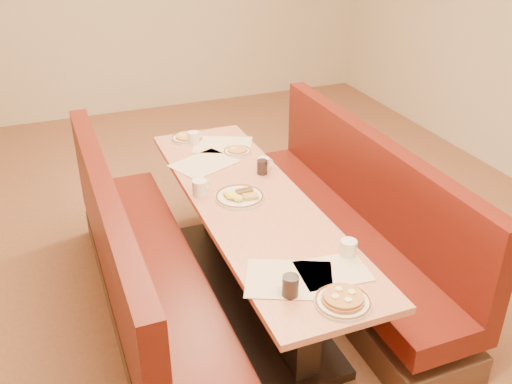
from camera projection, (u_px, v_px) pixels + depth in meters
name	position (u px, v px, depth m)	size (l,w,h in m)	color
ground	(252.00, 295.00, 3.95)	(8.00, 8.00, 0.00)	#9E6647
room_envelope	(251.00, 7.00, 3.04)	(6.04, 8.04, 2.82)	beige
diner_table	(252.00, 250.00, 3.78)	(0.70, 2.50, 0.75)	black
booth_left	(142.00, 276.00, 3.55)	(0.55, 2.50, 1.05)	#4C3326
booth_right	(348.00, 230.00, 4.02)	(0.55, 2.50, 1.05)	#4C3326
placemat_near_left	(289.00, 279.00, 2.88)	(0.44, 0.33, 0.00)	beige
placemat_near_right	(333.00, 271.00, 2.94)	(0.36, 0.27, 0.00)	beige
placemat_far_left	(204.00, 163.00, 4.07)	(0.43, 0.32, 0.00)	beige
placemat_far_right	(223.00, 145.00, 4.37)	(0.44, 0.33, 0.00)	beige
pancake_plate	(343.00, 300.00, 2.70)	(0.27, 0.27, 0.06)	white
eggs_plate	(239.00, 196.00, 3.61)	(0.31, 0.31, 0.06)	white
extra_plate_mid	(237.00, 151.00, 4.24)	(0.21, 0.21, 0.04)	white
extra_plate_far	(187.00, 138.00, 4.45)	(0.25, 0.25, 0.05)	white
coffee_mug_a	(349.00, 248.00, 3.04)	(0.12, 0.09, 0.09)	white
coffee_mug_b	(200.00, 187.00, 3.64)	(0.13, 0.10, 0.10)	white
coffee_mug_c	(264.00, 163.00, 3.98)	(0.11, 0.08, 0.09)	white
coffee_mug_d	(194.00, 137.00, 4.38)	(0.12, 0.09, 0.09)	white
soda_tumbler_near	(290.00, 286.00, 2.74)	(0.08, 0.08, 0.11)	black
soda_tumbler_mid	(262.00, 167.00, 3.91)	(0.07, 0.07, 0.10)	black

